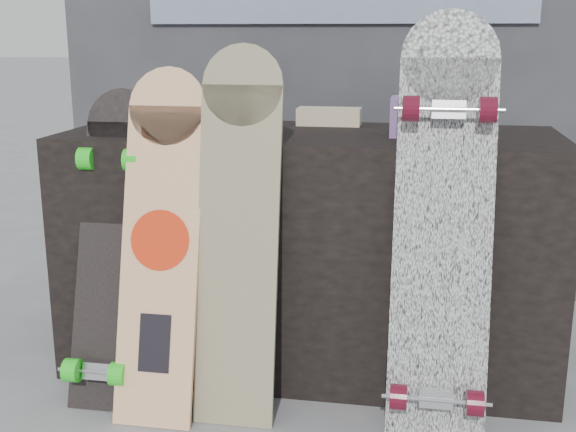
% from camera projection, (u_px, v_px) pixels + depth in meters
% --- Properties ---
extents(vendor_table, '(1.60, 0.60, 0.80)m').
position_uv_depth(vendor_table, '(309.00, 250.00, 2.44)').
color(vendor_table, black).
rests_on(vendor_table, ground).
extents(booth, '(2.40, 0.22, 2.20)m').
position_uv_depth(booth, '(339.00, 36.00, 3.08)').
color(booth, '#333338').
rests_on(booth, ground).
extents(merch_box_purple, '(0.18, 0.12, 0.10)m').
position_uv_depth(merch_box_purple, '(230.00, 111.00, 2.51)').
color(merch_box_purple, '#6C3F81').
rests_on(merch_box_purple, vendor_table).
extents(merch_box_small, '(0.14, 0.14, 0.12)m').
position_uv_depth(merch_box_small, '(413.00, 117.00, 2.25)').
color(merch_box_small, '#6C3F81').
rests_on(merch_box_small, vendor_table).
extents(merch_box_flat, '(0.22, 0.10, 0.06)m').
position_uv_depth(merch_box_flat, '(329.00, 117.00, 2.52)').
color(merch_box_flat, '#D1B78C').
rests_on(merch_box_flat, vendor_table).
extents(longboard_geisha, '(0.23, 0.30, 1.02)m').
position_uv_depth(longboard_geisha, '(161.00, 235.00, 2.11)').
color(longboard_geisha, beige).
rests_on(longboard_geisha, ground).
extents(longboard_celtic, '(0.24, 0.23, 1.09)m').
position_uv_depth(longboard_celtic, '(239.00, 224.00, 2.08)').
color(longboard_celtic, beige).
rests_on(longboard_celtic, ground).
extents(longboard_cascadia, '(0.27, 0.37, 1.18)m').
position_uv_depth(longboard_cascadia, '(443.00, 221.00, 1.98)').
color(longboard_cascadia, white).
rests_on(longboard_cascadia, ground).
extents(skateboard_dark, '(0.22, 0.37, 0.95)m').
position_uv_depth(skateboard_dark, '(111.00, 243.00, 2.21)').
color(skateboard_dark, black).
rests_on(skateboard_dark, ground).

